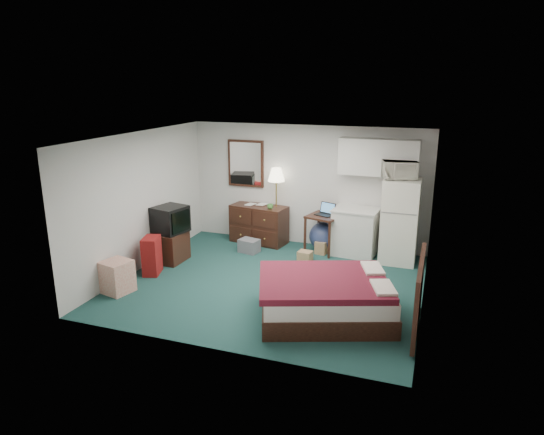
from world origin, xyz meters
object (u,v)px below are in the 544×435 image
at_px(floor_lamp, 276,206).
at_px(suitcase, 152,256).
at_px(fridge, 400,221).
at_px(desk, 324,234).
at_px(bed, 326,298).
at_px(dresser, 259,224).
at_px(kitchen_counter, 355,232).
at_px(tv_stand, 169,246).

height_order(floor_lamp, suitcase, floor_lamp).
height_order(floor_lamp, fridge, floor_lamp).
xyz_separation_m(desk, fridge, (1.47, -0.06, 0.42)).
bearing_deg(bed, suitcase, 150.00).
bearing_deg(dresser, bed, -44.31).
bearing_deg(dresser, kitchen_counter, 7.08).
height_order(dresser, fridge, fridge).
xyz_separation_m(dresser, bed, (2.14, -2.87, -0.11)).
relative_size(desk, kitchen_counter, 0.85).
relative_size(kitchen_counter, bed, 0.49).
height_order(desk, suitcase, desk).
bearing_deg(suitcase, dresser, 46.06).
relative_size(desk, fridge, 0.48).
relative_size(dresser, bed, 0.64).
distance_m(dresser, fridge, 2.95).
bearing_deg(kitchen_counter, dresser, -177.57).
bearing_deg(desk, dresser, -170.34).
height_order(kitchen_counter, fridge, fridge).
bearing_deg(suitcase, tv_stand, 77.79).
xyz_separation_m(desk, suitcase, (-2.63, -2.15, -0.04)).
relative_size(bed, suitcase, 2.72).
distance_m(dresser, bed, 3.58).
relative_size(fridge, bed, 0.87).
height_order(kitchen_counter, suitcase, kitchen_counter).
bearing_deg(desk, fridge, 12.78).
distance_m(tv_stand, suitcase, 0.68).
distance_m(floor_lamp, suitcase, 2.86).
bearing_deg(kitchen_counter, desk, -169.47).
bearing_deg(kitchen_counter, suitcase, -141.36).
xyz_separation_m(dresser, suitcase, (-1.19, -2.29, -0.06)).
distance_m(dresser, suitcase, 2.58).
distance_m(dresser, kitchen_counter, 2.07).
distance_m(dresser, floor_lamp, 0.55).
bearing_deg(fridge, dresser, 176.49).
bearing_deg(desk, kitchen_counter, 21.22).
distance_m(dresser, tv_stand, 2.04).
xyz_separation_m(desk, tv_stand, (-2.68, -1.48, -0.10)).
height_order(dresser, suitcase, dresser).
bearing_deg(bed, kitchen_counter, 71.51).
bearing_deg(fridge, floor_lamp, 174.39).
xyz_separation_m(bed, tv_stand, (-3.38, 1.26, -0.01)).
height_order(desk, kitchen_counter, kitchen_counter).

